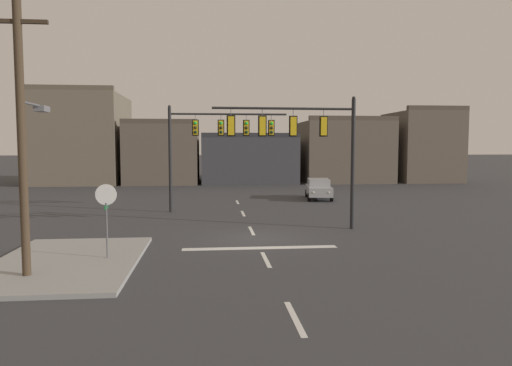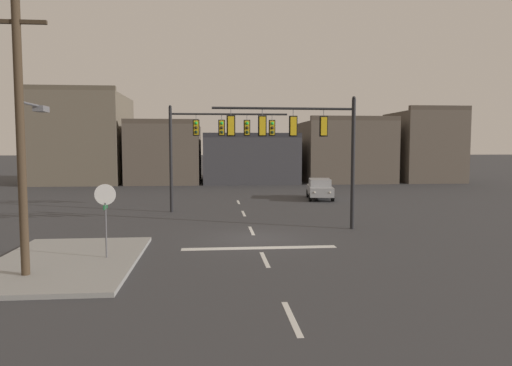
% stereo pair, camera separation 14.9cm
% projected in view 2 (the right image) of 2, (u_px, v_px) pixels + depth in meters
% --- Properties ---
extents(ground_plane, '(400.00, 400.00, 0.00)m').
position_uv_depth(ground_plane, '(255.00, 239.00, 21.45)').
color(ground_plane, '#353538').
extents(sidewalk_near_corner, '(5.00, 8.00, 0.15)m').
position_uv_depth(sidewalk_near_corner, '(66.00, 262.00, 16.82)').
color(sidewalk_near_corner, gray).
rests_on(sidewalk_near_corner, ground).
extents(stop_bar_paint, '(6.40, 0.50, 0.01)m').
position_uv_depth(stop_bar_paint, '(259.00, 248.00, 19.46)').
color(stop_bar_paint, silver).
rests_on(stop_bar_paint, ground).
extents(lane_centreline, '(0.16, 26.40, 0.01)m').
position_uv_depth(lane_centreline, '(251.00, 231.00, 23.44)').
color(lane_centreline, silver).
rests_on(lane_centreline, ground).
extents(signal_mast_near_side, '(7.16, 0.46, 6.67)m').
position_uv_depth(signal_mast_near_side, '(305.00, 137.00, 23.36)').
color(signal_mast_near_side, black).
rests_on(signal_mast_near_side, ground).
extents(signal_mast_far_side, '(7.51, 0.41, 6.76)m').
position_uv_depth(signal_mast_far_side, '(212.00, 137.00, 29.96)').
color(signal_mast_far_side, black).
rests_on(signal_mast_far_side, ground).
extents(stop_sign, '(0.76, 0.64, 2.83)m').
position_uv_depth(stop_sign, '(105.00, 203.00, 17.06)').
color(stop_sign, '#56565B').
rests_on(stop_sign, ground).
extents(car_lot_nearside, '(2.40, 4.62, 1.61)m').
position_uv_depth(car_lot_nearside, '(320.00, 188.00, 37.28)').
color(car_lot_nearside, '#9EA0A5').
rests_on(car_lot_nearside, ground).
extents(utility_pole, '(2.20, 2.30, 9.35)m').
position_uv_depth(utility_pole, '(21.00, 119.00, 14.63)').
color(utility_pole, '#423323').
rests_on(utility_pole, ground).
extents(building_row, '(47.91, 13.88, 10.41)m').
position_uv_depth(building_row, '(232.00, 150.00, 55.53)').
color(building_row, '#665B4C').
rests_on(building_row, ground).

